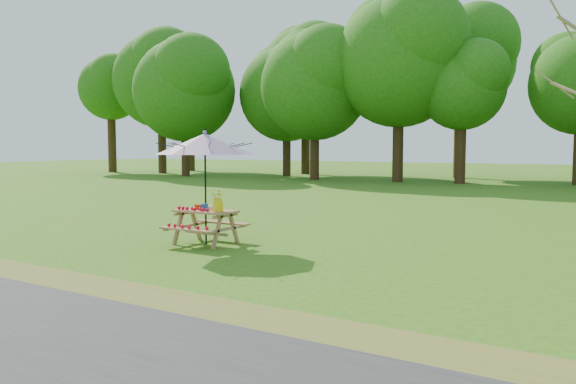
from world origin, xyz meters
The scene contains 7 objects.
ground centered at (0.00, 0.00, 0.00)m, with size 120.00×120.00×0.00m, color #336212.
treeline centered at (0.00, 22.00, 8.00)m, with size 60.00×12.00×16.00m, color #205F10, non-canonical shape.
picnic_table centered at (2.07, 0.74, 0.33)m, with size 1.20×1.32×0.67m.
patio_umbrella centered at (2.07, 0.74, 1.95)m, with size 1.91×1.91×2.25m.
produce_bins centered at (2.01, 0.76, 0.72)m, with size 0.33×0.32×0.13m.
tomatoes_row centered at (1.92, 0.56, 0.71)m, with size 0.77×0.13×0.07m, color red, non-canonical shape.
flower_bucket centered at (2.41, 0.70, 0.89)m, with size 0.28×0.25×0.41m.
Camera 1 is at (9.07, -7.65, 1.89)m, focal length 35.00 mm.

